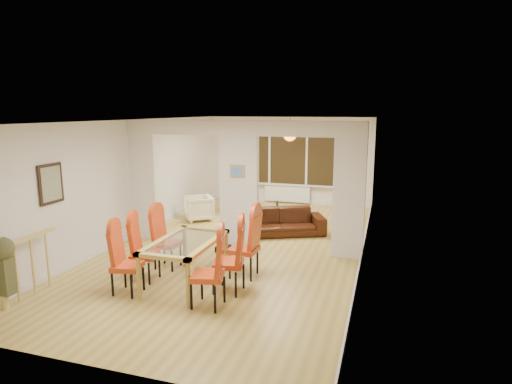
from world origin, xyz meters
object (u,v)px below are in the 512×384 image
at_px(dining_chair_lc, 167,240).
at_px(person, 231,179).
at_px(dining_chair_ra, 208,270).
at_px(dining_chair_rb, 228,258).
at_px(bowl, 281,211).
at_px(dining_chair_lb, 145,250).
at_px(coffee_table, 273,215).
at_px(sofa, 280,222).
at_px(armchair, 199,208).
at_px(bottle, 277,205).
at_px(dining_table, 186,262).
at_px(television, 341,211).
at_px(dining_chair_rc, 244,244).
at_px(dining_chair_la, 127,261).

xyz_separation_m(dining_chair_lc, person, (-0.33, 4.16, 0.44)).
xyz_separation_m(dining_chair_ra, dining_chair_rb, (0.11, 0.56, 0.00)).
bearing_deg(bowl, dining_chair_lb, -105.77).
bearing_deg(coffee_table, dining_chair_lb, -102.54).
bearing_deg(person, sofa, 30.67).
distance_m(armchair, bottle, 2.04).
bearing_deg(dining_table, armchair, 111.94).
bearing_deg(dining_chair_lc, bowl, 77.75).
bearing_deg(dining_chair_lc, television, 62.86).
xyz_separation_m(dining_chair_rc, bottle, (-0.43, 3.97, -0.20)).
distance_m(dining_chair_lc, television, 5.00).
bearing_deg(dining_chair_ra, bottle, 78.81).
height_order(sofa, person, person).
relative_size(bottle, bowl, 1.24).
bearing_deg(dining_chair_lc, dining_chair_rb, -19.99).
xyz_separation_m(dining_chair_ra, person, (-1.64, 5.38, 0.41)).
distance_m(dining_chair_ra, sofa, 3.87).
distance_m(armchair, bowl, 2.13).
bearing_deg(dining_chair_rb, armchair, 107.83).
distance_m(dining_chair_lc, bowl, 3.99).
xyz_separation_m(dining_chair_lb, person, (-0.25, 4.78, 0.45)).
bearing_deg(dining_table, dining_chair_ra, -43.53).
relative_size(coffee_table, bowl, 4.90).
relative_size(dining_chair_lb, dining_chair_ra, 0.93).
bearing_deg(dining_table, dining_chair_la, -141.80).
height_order(dining_chair_ra, sofa, dining_chair_ra).
bearing_deg(television, dining_chair_ra, 163.31).
distance_m(person, television, 3.06).
distance_m(dining_chair_lc, armchair, 3.40).
relative_size(dining_table, person, 0.83).
xyz_separation_m(dining_chair_lc, armchair, (-0.89, 3.27, -0.20)).
bearing_deg(dining_chair_la, dining_chair_ra, -13.01).
xyz_separation_m(dining_table, bowl, (0.50, 4.41, -0.12)).
relative_size(dining_chair_la, person, 0.54).
relative_size(dining_table, armchair, 2.32).
relative_size(dining_chair_rc, coffee_table, 1.11).
distance_m(dining_table, dining_chair_rc, 1.01).
distance_m(coffee_table, bottle, 0.27).
bearing_deg(bowl, dining_table, -96.51).
xyz_separation_m(dining_chair_ra, bowl, (-0.14, 5.02, -0.29)).
bearing_deg(person, dining_chair_la, -15.45).
relative_size(dining_chair_lb, dining_chair_rb, 0.93).
bearing_deg(person, dining_table, -6.61).
xyz_separation_m(armchair, coffee_table, (1.82, 0.64, -0.20)).
bearing_deg(bowl, sofa, -77.95).
distance_m(dining_table, sofa, 3.33).
bearing_deg(armchair, dining_chair_rc, -0.31).
height_order(dining_chair_lb, dining_chair_ra, dining_chair_ra).
bearing_deg(dining_chair_lb, dining_chair_la, -99.93).
xyz_separation_m(dining_chair_rc, person, (-1.77, 4.15, 0.40)).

